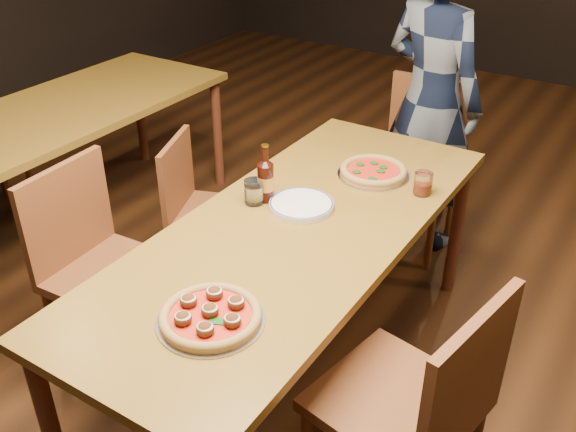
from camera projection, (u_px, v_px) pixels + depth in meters
The scene contains 14 objects.
ground at pixel (294, 374), 2.77m from camera, with size 9.00×9.00×0.00m, color black.
table_main at pixel (295, 242), 2.42m from camera, with size 0.80×2.00×0.75m.
table_left at pixel (55, 123), 3.43m from camera, with size 0.80×2.00×0.75m.
chair_main_nw at pixel (113, 273), 2.60m from camera, with size 0.44×0.44×0.95m, color brown, non-canonical shape.
chair_main_sw at pixel (214, 213), 3.14m from camera, with size 0.38×0.38×0.82m, color brown, non-canonical shape.
chair_main_e at pixel (396, 399), 2.00m from camera, with size 0.46×0.46×0.98m, color brown, non-canonical shape.
chair_end at pixel (413, 167), 3.42m from camera, with size 0.45×0.45×0.95m, color brown, non-canonical shape.
pizza_meatball at pixel (210, 316), 1.91m from camera, with size 0.33×0.33×0.06m.
pizza_margherita at pixel (373, 171), 2.74m from camera, with size 0.31×0.31×0.04m.
plate_stack at pixel (301, 205), 2.50m from camera, with size 0.25×0.25×0.02m, color white.
beer_bottle at pixel (266, 181), 2.52m from camera, with size 0.07×0.07×0.24m.
water_glass at pixel (254, 192), 2.52m from camera, with size 0.08×0.08×0.10m, color white.
amber_glass at pixel (423, 183), 2.58m from camera, with size 0.07×0.07×0.09m, color #983111.
diner at pixel (431, 100), 3.33m from camera, with size 0.60×0.39×1.64m, color black.
Camera 1 is at (1.07, -1.73, 2.00)m, focal length 40.00 mm.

